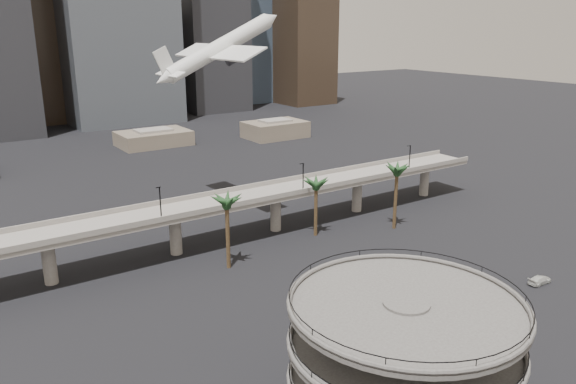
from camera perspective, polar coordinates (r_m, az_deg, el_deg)
ground at (r=72.97m, az=16.26°, el=-18.12°), size 700.00×700.00×0.00m
parking_ramp at (r=57.06m, az=11.54°, el=-16.63°), size 22.20×22.20×17.35m
overpass at (r=108.61m, az=-6.14°, el=-1.38°), size 130.00×9.30×14.70m
palm_trees at (r=106.34m, az=3.12°, el=0.60°), size 42.40×10.40×14.00m
low_buildings at (r=190.77m, az=-16.87°, el=4.48°), size 135.00×27.50×6.80m
skyline at (r=261.36m, az=-21.33°, el=17.59°), size 269.00×86.00×136.12m
airborne_jet at (r=121.75m, az=-6.95°, el=14.29°), size 31.01×28.40×16.00m
car_a at (r=87.15m, az=10.81°, el=-11.03°), size 4.58×2.06×1.53m
car_b at (r=88.03m, az=9.70°, el=-10.71°), size 4.33×1.77×1.40m
car_c at (r=101.77m, az=24.20°, el=-8.14°), size 4.61×1.98×1.32m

